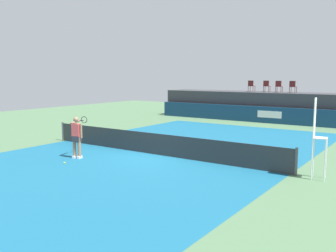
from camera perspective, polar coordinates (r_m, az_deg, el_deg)
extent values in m
plane|color=#4C704C|center=(19.08, 3.38, -2.80)|extent=(48.00, 48.00, 0.00)
cube|color=#16597A|center=(16.64, -2.04, -4.35)|extent=(12.00, 22.00, 0.00)
cube|color=navy|center=(28.40, 14.54, 1.68)|extent=(18.00, 0.20, 1.20)
cube|color=white|center=(28.15, 15.28, 1.72)|extent=(1.80, 0.02, 0.50)
cube|color=#38383D|center=(30.04, 15.77, 2.91)|extent=(18.00, 2.80, 2.20)
cylinder|color=#561919|center=(30.51, 13.20, 5.56)|extent=(0.04, 0.04, 0.44)
cylinder|color=#561919|center=(30.67, 12.49, 5.59)|extent=(0.04, 0.04, 0.44)
cylinder|color=#561919|center=(30.14, 12.91, 5.54)|extent=(0.04, 0.04, 0.44)
cylinder|color=#561919|center=(30.29, 12.20, 5.57)|extent=(0.04, 0.04, 0.44)
cube|color=#561919|center=(30.39, 12.71, 6.01)|extent=(0.44, 0.44, 0.03)
cube|color=#561919|center=(30.20, 12.57, 6.43)|extent=(0.44, 0.03, 0.42)
cylinder|color=#561919|center=(30.39, 15.38, 5.48)|extent=(0.04, 0.04, 0.44)
cylinder|color=#561919|center=(30.51, 14.65, 5.51)|extent=(0.04, 0.04, 0.44)
cylinder|color=#561919|center=(30.01, 15.16, 5.46)|extent=(0.04, 0.04, 0.44)
cylinder|color=#561919|center=(30.12, 14.42, 5.49)|extent=(0.04, 0.04, 0.44)
cube|color=#561919|center=(30.25, 14.92, 5.93)|extent=(0.46, 0.46, 0.03)
cube|color=#561919|center=(30.05, 14.82, 6.35)|extent=(0.44, 0.05, 0.42)
cylinder|color=#561919|center=(29.72, 17.13, 5.36)|extent=(0.04, 0.04, 0.44)
cylinder|color=#561919|center=(29.83, 16.38, 5.40)|extent=(0.04, 0.04, 0.44)
cylinder|color=#561919|center=(29.33, 16.93, 5.34)|extent=(0.04, 0.04, 0.44)
cylinder|color=#561919|center=(29.44, 16.17, 5.38)|extent=(0.04, 0.04, 0.44)
cube|color=#561919|center=(29.57, 16.67, 5.83)|extent=(0.46, 0.46, 0.03)
cube|color=#561919|center=(29.37, 16.58, 6.26)|extent=(0.44, 0.05, 0.42)
cylinder|color=#561919|center=(29.35, 19.11, 5.25)|extent=(0.04, 0.04, 0.44)
cylinder|color=#561919|center=(29.46, 18.36, 5.29)|extent=(0.04, 0.04, 0.44)
cylinder|color=#561919|center=(28.96, 18.89, 5.24)|extent=(0.04, 0.04, 0.44)
cylinder|color=#561919|center=(29.08, 18.12, 5.28)|extent=(0.04, 0.04, 0.44)
cube|color=#561919|center=(29.20, 18.64, 5.73)|extent=(0.45, 0.45, 0.03)
cube|color=#561919|center=(29.00, 18.54, 6.16)|extent=(0.44, 0.03, 0.42)
cylinder|color=white|center=(13.39, 22.93, -4.92)|extent=(0.04, 0.04, 1.40)
cylinder|color=white|center=(13.78, 23.09, -4.58)|extent=(0.04, 0.04, 1.40)
cylinder|color=white|center=(13.43, 21.21, -4.80)|extent=(0.04, 0.04, 1.40)
cylinder|color=white|center=(13.82, 21.41, -4.46)|extent=(0.04, 0.04, 1.40)
cube|color=white|center=(13.47, 22.32, -1.71)|extent=(0.49, 0.49, 0.03)
cube|color=white|center=(13.40, 21.58, 1.21)|extent=(0.08, 0.44, 1.33)
cube|color=#2D2D2D|center=(16.55, -2.04, -2.75)|extent=(12.40, 0.02, 0.95)
cylinder|color=#4C4C51|center=(20.82, -15.82, -0.80)|extent=(0.10, 0.10, 1.00)
cylinder|color=#4C4C51|center=(13.82, 19.07, -5.20)|extent=(0.10, 0.10, 1.00)
cube|color=white|center=(16.27, -13.41, -4.68)|extent=(0.18, 0.28, 0.10)
cylinder|color=#997051|center=(16.17, -13.46, -3.09)|extent=(0.14, 0.14, 0.82)
cube|color=white|center=(16.40, -14.11, -4.60)|extent=(0.18, 0.28, 0.10)
cylinder|color=#997051|center=(16.31, -14.16, -3.02)|extent=(0.14, 0.14, 0.82)
cube|color=#333338|center=(16.18, -13.85, -1.91)|extent=(0.38, 0.30, 0.24)
cube|color=#E54C47|center=(16.13, -13.89, -0.65)|extent=(0.40, 0.28, 0.56)
sphere|color=#997051|center=(16.07, -13.94, 0.98)|extent=(0.22, 0.22, 0.22)
cylinder|color=#997051|center=(16.00, -13.18, -0.76)|extent=(0.09, 0.09, 0.60)
cylinder|color=#997051|center=(16.44, -14.09, 0.58)|extent=(0.24, 0.61, 0.14)
cylinder|color=black|center=(16.78, -13.28, 0.83)|extent=(0.30, 0.11, 0.03)
torus|color=black|center=(17.02, -12.74, 0.94)|extent=(0.30, 0.10, 0.30)
sphere|color=#D8EA33|center=(15.45, -15.60, -5.46)|extent=(0.07, 0.07, 0.07)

